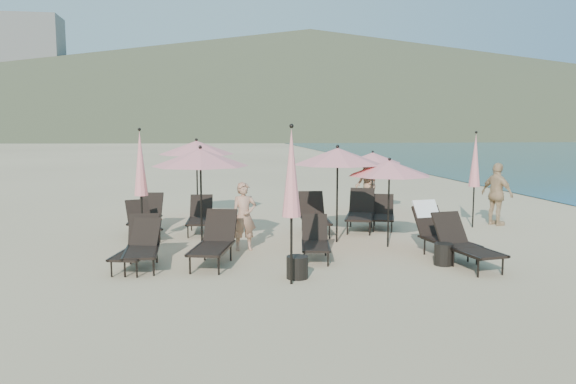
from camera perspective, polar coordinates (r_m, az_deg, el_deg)
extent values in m
plane|color=#D6BA8C|center=(11.59, 6.10, -7.41)|extent=(800.00, 800.00, 0.00)
cone|color=brown|center=(318.10, 2.28, 11.34)|extent=(690.00, 690.00, 55.00)
cone|color=brown|center=(391.90, 20.53, 8.39)|extent=(280.00, 280.00, 32.00)
cube|color=beige|center=(265.30, -24.27, 10.87)|extent=(22.00, 18.00, 48.00)
cube|color=beige|center=(323.97, -16.89, 9.46)|extent=(18.00, 16.00, 38.00)
cube|color=black|center=(11.47, -14.69, -5.92)|extent=(0.64, 1.23, 0.05)
cube|color=black|center=(12.21, -14.42, -3.71)|extent=(0.64, 0.47, 0.63)
cylinder|color=black|center=(11.05, -16.25, -7.44)|extent=(0.04, 0.04, 0.35)
cylinder|color=black|center=(12.06, -15.71, -6.22)|extent=(0.04, 0.04, 0.35)
cylinder|color=black|center=(11.00, -13.49, -7.42)|extent=(0.04, 0.04, 0.35)
cylinder|color=black|center=(12.01, -13.19, -6.19)|extent=(0.04, 0.04, 0.35)
cube|color=black|center=(11.55, -16.18, -5.84)|extent=(0.06, 1.37, 0.04)
cube|color=black|center=(11.49, -13.15, -5.80)|extent=(0.06, 1.37, 0.04)
cube|color=black|center=(11.43, -15.49, -6.12)|extent=(0.84, 1.24, 0.05)
cube|color=black|center=(12.07, -14.28, -4.05)|extent=(0.67, 0.56, 0.58)
cylinder|color=black|center=(11.13, -17.50, -7.44)|extent=(0.03, 0.03, 0.32)
cylinder|color=black|center=(12.01, -15.74, -6.34)|extent=(0.03, 0.03, 0.32)
cylinder|color=black|center=(10.96, -15.11, -7.59)|extent=(0.03, 0.03, 0.32)
cylinder|color=black|center=(11.85, -13.50, -6.45)|extent=(0.03, 0.03, 0.32)
cube|color=black|center=(11.57, -16.73, -5.96)|extent=(0.35, 1.24, 0.04)
cube|color=black|center=(11.38, -14.06, -6.09)|extent=(0.35, 1.24, 0.04)
cube|color=black|center=(11.37, -7.84, -5.75)|extent=(0.99, 1.43, 0.05)
cube|color=black|center=(12.14, -6.88, -3.40)|extent=(0.77, 0.65, 0.67)
cylinder|color=black|center=(10.98, -9.93, -7.29)|extent=(0.04, 0.04, 0.37)
cylinder|color=black|center=(12.02, -8.48, -6.02)|extent=(0.04, 0.04, 0.37)
cylinder|color=black|center=(10.84, -7.06, -7.42)|extent=(0.04, 0.04, 0.37)
cylinder|color=black|center=(11.90, -5.84, -6.12)|extent=(0.04, 0.04, 0.37)
cube|color=black|center=(11.50, -9.35, -5.58)|extent=(0.43, 1.42, 0.04)
cube|color=black|center=(11.35, -6.18, -5.70)|extent=(0.43, 1.42, 0.04)
cube|color=black|center=(11.81, 2.82, -5.53)|extent=(0.74, 1.17, 0.05)
cube|color=black|center=(12.47, 2.72, -3.61)|extent=(0.62, 0.50, 0.56)
cylinder|color=black|center=(11.40, 1.70, -6.82)|extent=(0.03, 0.03, 0.31)
cylinder|color=black|center=(12.31, 1.65, -5.79)|extent=(0.03, 0.03, 0.31)
cylinder|color=black|center=(11.42, 4.08, -6.81)|extent=(0.03, 0.03, 0.31)
cylinder|color=black|center=(12.32, 3.85, -5.79)|extent=(0.03, 0.03, 0.31)
cube|color=black|center=(11.84, 1.50, -5.44)|extent=(0.25, 1.21, 0.04)
cube|color=black|center=(11.86, 4.13, -5.44)|extent=(0.25, 1.21, 0.04)
cube|color=black|center=(11.71, 18.35, -5.73)|extent=(0.83, 1.35, 0.05)
cube|color=black|center=(12.33, 16.09, -3.55)|extent=(0.72, 0.57, 0.65)
cylinder|color=black|center=(11.18, 18.76, -7.33)|extent=(0.04, 0.04, 0.36)
cylinder|color=black|center=(12.04, 15.69, -6.21)|extent=(0.04, 0.04, 0.36)
cylinder|color=black|center=(11.51, 20.97, -7.02)|extent=(0.04, 0.04, 0.36)
cylinder|color=black|center=(12.35, 17.82, -5.96)|extent=(0.04, 0.04, 0.36)
cube|color=black|center=(11.57, 16.92, -5.77)|extent=(0.25, 1.41, 0.04)
cube|color=black|center=(11.93, 19.44, -5.48)|extent=(0.25, 1.41, 0.04)
cube|color=black|center=(12.40, 16.18, -4.93)|extent=(0.84, 1.36, 0.05)
cube|color=black|center=(13.05, 14.15, -2.88)|extent=(0.72, 0.57, 0.66)
cylinder|color=black|center=(11.86, 16.46, -6.43)|extent=(0.04, 0.04, 0.36)
cylinder|color=black|center=(12.76, 13.71, -5.41)|extent=(0.04, 0.04, 0.36)
cylinder|color=black|center=(12.17, 18.64, -6.17)|extent=(0.04, 0.04, 0.36)
cylinder|color=black|center=(13.05, 15.80, -5.20)|extent=(0.04, 0.04, 0.36)
cube|color=black|center=(12.27, 14.80, -4.96)|extent=(0.25, 1.43, 0.04)
cube|color=black|center=(12.62, 17.27, -4.72)|extent=(0.25, 1.43, 0.04)
cube|color=white|center=(13.14, 13.83, -1.69)|extent=(0.61, 0.38, 0.40)
cube|color=black|center=(15.11, -14.36, -2.83)|extent=(0.78, 1.30, 0.05)
cube|color=black|center=(15.86, -13.76, -1.26)|extent=(0.69, 0.54, 0.63)
cylinder|color=black|center=(14.71, -15.78, -3.87)|extent=(0.04, 0.04, 0.35)
cylinder|color=black|center=(15.72, -14.87, -3.16)|extent=(0.04, 0.04, 0.35)
cylinder|color=black|center=(14.59, -13.75, -3.89)|extent=(0.04, 0.04, 0.35)
cylinder|color=black|center=(15.61, -12.96, -3.17)|extent=(0.04, 0.04, 0.35)
cube|color=black|center=(15.23, -15.45, -2.76)|extent=(0.22, 1.38, 0.04)
cube|color=black|center=(15.09, -13.18, -2.77)|extent=(0.22, 1.38, 0.04)
cube|color=black|center=(14.35, -14.32, -3.45)|extent=(0.90, 1.26, 0.05)
cube|color=black|center=(15.04, -14.98, -1.92)|extent=(0.69, 0.59, 0.59)
cylinder|color=black|center=(13.87, -14.88, -4.54)|extent=(0.03, 0.03, 0.32)
cylinder|color=black|center=(14.81, -15.65, -3.84)|extent=(0.03, 0.03, 0.32)
cylinder|color=black|center=(13.97, -12.89, -4.40)|extent=(0.03, 0.03, 0.32)
cylinder|color=black|center=(14.91, -13.79, -3.71)|extent=(0.03, 0.03, 0.32)
cube|color=black|center=(14.33, -15.48, -3.46)|extent=(0.42, 1.23, 0.04)
cube|color=black|center=(14.45, -13.26, -3.31)|extent=(0.42, 1.23, 0.04)
cube|color=black|center=(14.81, -8.99, -2.96)|extent=(0.70, 1.21, 0.05)
cube|color=black|center=(15.54, -8.79, -1.42)|extent=(0.64, 0.49, 0.60)
cylinder|color=black|center=(14.39, -10.14, -3.99)|extent=(0.04, 0.04, 0.33)
cylinder|color=black|center=(15.37, -9.78, -3.28)|extent=(0.04, 0.04, 0.33)
cylinder|color=black|center=(14.35, -8.12, -3.98)|extent=(0.04, 0.04, 0.33)
cylinder|color=black|center=(15.33, -7.89, -3.27)|extent=(0.04, 0.04, 0.33)
cube|color=black|center=(14.88, -10.10, -2.90)|extent=(0.15, 1.31, 0.04)
cube|color=black|center=(14.84, -7.85, -2.89)|extent=(0.15, 1.31, 0.04)
cube|color=black|center=(14.55, 2.82, -2.93)|extent=(0.76, 1.33, 0.05)
cube|color=black|center=(15.35, 2.39, -1.21)|extent=(0.70, 0.54, 0.66)
cylinder|color=black|center=(14.02, 1.98, -4.10)|extent=(0.04, 0.04, 0.37)
cylinder|color=black|center=(15.10, 1.47, -3.30)|extent=(0.04, 0.04, 0.37)
cylinder|color=black|center=(14.10, 4.24, -4.05)|extent=(0.04, 0.04, 0.37)
cylinder|color=black|center=(15.18, 3.57, -3.26)|extent=(0.04, 0.04, 0.37)
cube|color=black|center=(14.56, 1.53, -2.87)|extent=(0.15, 1.45, 0.04)
cube|color=black|center=(14.65, 4.04, -2.83)|extent=(0.15, 1.45, 0.04)
cube|color=black|center=(15.16, 7.31, -2.54)|extent=(1.09, 1.48, 0.06)
cube|color=black|center=(15.99, 7.52, -0.87)|extent=(0.81, 0.70, 0.68)
cylinder|color=black|center=(14.67, 6.05, -3.62)|extent=(0.04, 0.04, 0.38)
cylinder|color=black|center=(15.78, 6.39, -2.88)|extent=(0.04, 0.04, 0.38)
cylinder|color=black|center=(14.63, 8.29, -3.68)|extent=(0.04, 0.04, 0.38)
cylinder|color=black|center=(15.75, 8.47, -2.93)|extent=(0.04, 0.04, 0.38)
cube|color=black|center=(15.23, 6.08, -2.43)|extent=(0.55, 1.42, 0.04)
cube|color=black|center=(15.19, 8.57, -2.49)|extent=(0.55, 1.42, 0.04)
cube|color=black|center=(15.55, 9.63, -2.59)|extent=(0.89, 1.22, 0.05)
cube|color=black|center=(16.23, 9.67, -1.24)|extent=(0.67, 0.58, 0.56)
cylinder|color=black|center=(15.13, 8.70, -3.47)|extent=(0.03, 0.03, 0.31)
cylinder|color=black|center=(16.05, 8.79, -2.87)|extent=(0.03, 0.03, 0.31)
cylinder|color=black|center=(15.13, 10.49, -3.51)|extent=(0.03, 0.03, 0.31)
cylinder|color=black|center=(16.05, 10.48, -2.91)|extent=(0.03, 0.03, 0.31)
cube|color=black|center=(15.60, 8.63, -2.51)|extent=(0.44, 1.17, 0.04)
cube|color=black|center=(15.59, 10.63, -2.55)|extent=(0.44, 1.17, 0.04)
cylinder|color=black|center=(13.05, -8.81, -0.89)|extent=(0.05, 0.05, 2.21)
cone|color=pink|center=(12.95, -8.89, 3.50)|extent=(2.21, 2.21, 0.40)
sphere|color=black|center=(12.94, -8.91, 4.52)|extent=(0.08, 0.08, 0.08)
cylinder|color=black|center=(13.60, 5.01, -0.54)|extent=(0.05, 0.05, 2.20)
cone|color=pink|center=(13.51, 5.05, 3.65)|extent=(2.20, 2.20, 0.40)
sphere|color=black|center=(13.50, 5.07, 4.62)|extent=(0.08, 0.08, 0.08)
cylinder|color=black|center=(13.24, 10.18, -1.39)|extent=(0.04, 0.04, 1.95)
cone|color=pink|center=(13.14, 10.26, 2.41)|extent=(1.95, 1.95, 0.35)
sphere|color=black|center=(13.13, 10.28, 3.30)|extent=(0.07, 0.07, 0.07)
cylinder|color=black|center=(17.19, -9.21, 1.06)|extent=(0.05, 0.05, 2.27)
cone|color=pink|center=(17.12, -9.28, 4.48)|extent=(2.27, 2.27, 0.41)
sphere|color=black|center=(17.11, -9.30, 5.27)|extent=(0.09, 0.09, 0.09)
cylinder|color=black|center=(18.35, 8.54, 0.82)|extent=(0.04, 0.04, 1.87)
cone|color=pink|center=(18.28, 8.59, 3.46)|extent=(1.87, 1.87, 0.34)
sphere|color=black|center=(18.27, 8.60, 4.08)|extent=(0.07, 0.07, 0.07)
cylinder|color=black|center=(10.07, 0.34, -5.97)|extent=(0.04, 0.04, 1.23)
cone|color=pink|center=(9.85, 0.35, 1.97)|extent=(0.34, 0.34, 1.56)
sphere|color=black|center=(9.82, 0.35, 6.72)|extent=(0.08, 0.08, 0.08)
cylinder|color=black|center=(16.39, 18.30, -1.46)|extent=(0.04, 0.04, 1.15)
cone|color=pink|center=(16.26, 18.48, 3.09)|extent=(0.31, 0.31, 1.46)
sphere|color=black|center=(16.23, 18.58, 5.77)|extent=(0.07, 0.07, 0.07)
cylinder|color=black|center=(13.72, -14.59, -2.81)|extent=(0.04, 0.04, 1.19)
cone|color=pink|center=(13.56, -14.77, 2.83)|extent=(0.32, 0.32, 1.51)
sphere|color=black|center=(13.53, -14.87, 6.17)|extent=(0.08, 0.08, 0.08)
cylinder|color=black|center=(10.54, 0.95, -7.65)|extent=(0.41, 0.41, 0.42)
cylinder|color=black|center=(11.92, 15.52, -6.11)|extent=(0.38, 0.38, 0.45)
imported|color=tan|center=(12.78, -4.48, -2.49)|extent=(0.60, 0.42, 1.55)
imported|color=#A97857|center=(18.68, 7.96, 0.80)|extent=(0.69, 0.88, 1.78)
imported|color=tan|center=(16.95, 20.47, -0.20)|extent=(0.78, 1.13, 1.78)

